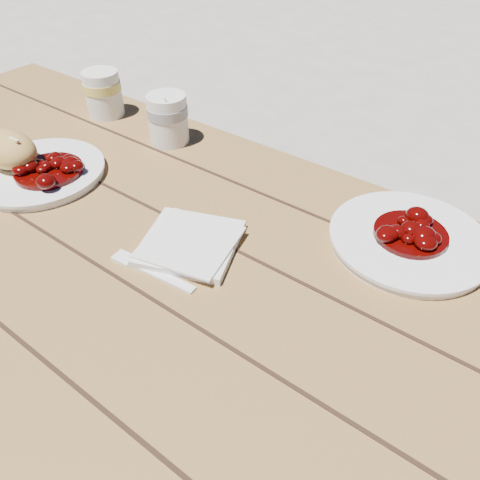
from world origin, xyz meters
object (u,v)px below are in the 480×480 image
Objects in this scene: picnic_table at (197,336)px; bread_roll at (8,149)px; second_plate at (409,240)px; second_cup at (103,94)px; coffee_cup at (168,119)px; main_plate at (39,173)px.

bread_roll is at bearing 179.48° from picnic_table.
bread_roll reaches higher than second_plate.
picnic_table is at bearing -28.82° from second_cup.
coffee_cup and second_cup have the same top height.
picnic_table is 0.46m from main_plate.
main_plate is at bearing -67.72° from second_cup.
bread_roll reaches higher than picnic_table.
main_plate is at bearing -160.29° from second_plate.
second_plate reaches higher than picnic_table.
second_plate is at bearing 47.12° from picnic_table.
picnic_table is 0.48m from coffee_cup.
picnic_table is 0.65m from second_cup.
coffee_cup is 0.42× the size of second_plate.
bread_roll reaches higher than main_plate.
coffee_cup reaches higher than main_plate.
main_plate is 2.35× the size of second_cup.
main_plate is at bearing -112.39° from coffee_cup.
second_cup is at bearing 178.21° from coffee_cup.
picnic_table is at bearing -132.88° from second_plate.
second_cup reaches higher than main_plate.
main_plate reaches higher than picnic_table.
main_plate is 0.71m from second_plate.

